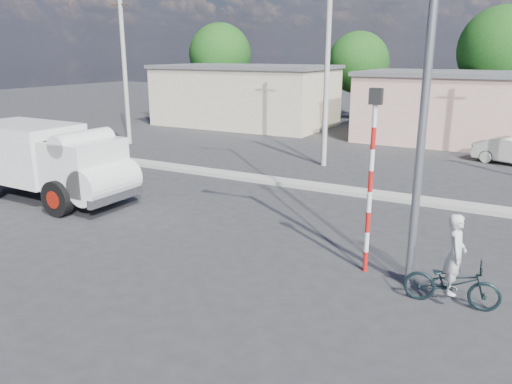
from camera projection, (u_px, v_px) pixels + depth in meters
The scene contains 9 objects.
ground_plane at pixel (220, 267), 12.32m from camera, with size 120.00×120.00×0.00m, color #2A2A2C.
median at pixel (334, 189), 19.04m from camera, with size 40.00×0.80×0.16m, color #99968E.
truck at pixel (50, 160), 17.47m from camera, with size 6.50×2.73×2.66m.
bicycle at pixel (452, 283), 10.33m from camera, with size 0.67×1.92×1.01m, color black.
cyclist at pixel (454, 268), 10.24m from camera, with size 0.62×0.41×1.70m, color silver.
traffic_pole at pixel (371, 167), 11.39m from camera, with size 0.28×0.18×4.36m.
streetlight at pixel (420, 60), 10.06m from camera, with size 2.34×0.22×9.00m.
building_row at pixel (435, 104), 29.77m from camera, with size 37.80×7.30×4.44m.
utility_poles at pixel (451, 79), 19.82m from camera, with size 35.40×0.24×8.00m.
Camera 1 is at (6.26, -9.51, 5.12)m, focal length 35.00 mm.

